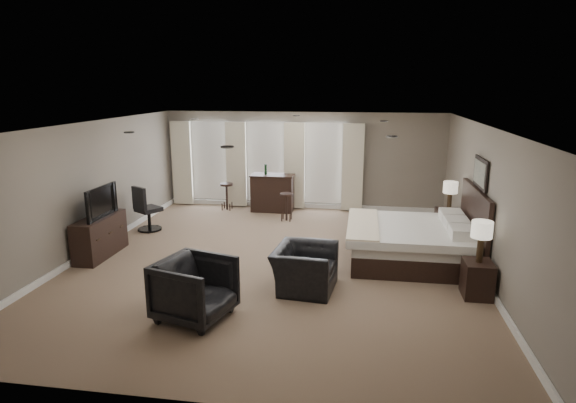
# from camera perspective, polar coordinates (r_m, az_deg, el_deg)

# --- Properties ---
(room) EXTENTS (7.60, 8.60, 2.64)m
(room) POSITION_cam_1_polar(r_m,az_deg,el_deg) (8.90, -1.67, 0.70)
(room) COLOR #765F4B
(room) RESTS_ON ground
(window_bay) EXTENTS (5.25, 0.20, 2.30)m
(window_bay) POSITION_cam_1_polar(r_m,az_deg,el_deg) (13.07, -2.69, 4.44)
(window_bay) COLOR silver
(window_bay) RESTS_ON room
(bed) EXTENTS (2.29, 2.19, 1.46)m
(bed) POSITION_cam_1_polar(r_m,az_deg,el_deg) (9.38, 14.57, -2.68)
(bed) COLOR silver
(bed) RESTS_ON ground
(nightstand_near) EXTENTS (0.44, 0.53, 0.58)m
(nightstand_near) POSITION_cam_1_polar(r_m,az_deg,el_deg) (8.31, 21.51, -8.55)
(nightstand_near) COLOR black
(nightstand_near) RESTS_ON ground
(nightstand_far) EXTENTS (0.50, 0.62, 0.67)m
(nightstand_far) POSITION_cam_1_polar(r_m,az_deg,el_deg) (10.99, 18.38, -2.68)
(nightstand_far) COLOR black
(nightstand_far) RESTS_ON ground
(lamp_near) EXTENTS (0.32, 0.32, 0.67)m
(lamp_near) POSITION_cam_1_polar(r_m,az_deg,el_deg) (8.11, 21.89, -4.46)
(lamp_near) COLOR beige
(lamp_near) RESTS_ON nightstand_near
(lamp_far) EXTENTS (0.30, 0.30, 0.63)m
(lamp_far) POSITION_cam_1_polar(r_m,az_deg,el_deg) (10.83, 18.63, 0.62)
(lamp_far) COLOR beige
(lamp_far) RESTS_ON nightstand_far
(wall_art) EXTENTS (0.04, 0.96, 0.56)m
(wall_art) POSITION_cam_1_polar(r_m,az_deg,el_deg) (9.34, 21.81, 3.15)
(wall_art) COLOR slate
(wall_art) RESTS_ON room
(dresser) EXTENTS (0.44, 1.37, 0.80)m
(dresser) POSITION_cam_1_polar(r_m,az_deg,el_deg) (10.17, -21.38, -3.87)
(dresser) COLOR black
(dresser) RESTS_ON ground
(tv) EXTENTS (0.61, 1.06, 0.14)m
(tv) POSITION_cam_1_polar(r_m,az_deg,el_deg) (10.04, -21.61, -1.32)
(tv) COLOR black
(tv) RESTS_ON dresser
(armchair_near) EXTENTS (0.82, 1.16, 0.96)m
(armchair_near) POSITION_cam_1_polar(r_m,az_deg,el_deg) (7.96, 1.99, -7.08)
(armchair_near) COLOR black
(armchair_near) RESTS_ON ground
(armchair_far) EXTENTS (1.13, 1.17, 0.99)m
(armchair_far) POSITION_cam_1_polar(r_m,az_deg,el_deg) (7.11, -10.99, -9.85)
(armchair_far) COLOR black
(armchair_far) RESTS_ON ground
(bar_counter) EXTENTS (1.14, 0.59, 1.00)m
(bar_counter) POSITION_cam_1_polar(r_m,az_deg,el_deg) (12.82, -1.83, 1.06)
(bar_counter) COLOR black
(bar_counter) RESTS_ON ground
(bar_stool_left) EXTENTS (0.44, 0.44, 0.73)m
(bar_stool_left) POSITION_cam_1_polar(r_m,az_deg,el_deg) (13.07, -7.27, 0.59)
(bar_stool_left) COLOR black
(bar_stool_left) RESTS_ON ground
(bar_stool_right) EXTENTS (0.40, 0.40, 0.69)m
(bar_stool_right) POSITION_cam_1_polar(r_m,az_deg,el_deg) (11.93, -0.18, -0.65)
(bar_stool_right) COLOR black
(bar_stool_right) RESTS_ON ground
(desk_chair) EXTENTS (0.75, 0.75, 1.06)m
(desk_chair) POSITION_cam_1_polar(r_m,az_deg,el_deg) (11.54, -16.21, -0.75)
(desk_chair) COLOR black
(desk_chair) RESTS_ON ground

